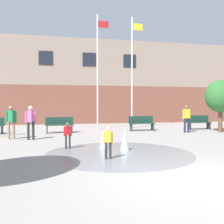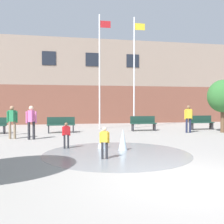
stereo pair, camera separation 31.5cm
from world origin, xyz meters
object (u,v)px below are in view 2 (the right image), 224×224
park_bench_near_trashcan (201,122)px  park_bench_under_right_flagpole (143,123)px  child_in_fountain (104,140)px  adult_near_bench (188,117)px  child_running (66,133)px  flagpole_left (100,68)px  street_tree_near_building (223,96)px  flagpole_right (135,69)px  adult_in_red (31,120)px  park_bench_under_left_flagpole (61,124)px  teen_by_trashcan (12,119)px

park_bench_near_trashcan → park_bench_under_right_flagpole: bearing=179.7°
child_in_fountain → adult_near_bench: 8.59m
child_running → flagpole_left: flagpole_left is taller
street_tree_near_building → flagpole_right: bearing=140.7°
adult_in_red → park_bench_under_left_flagpole: bearing=-10.8°
teen_by_trashcan → park_bench_under_left_flagpole: bearing=79.4°
park_bench_under_left_flagpole → adult_near_bench: (7.27, -1.42, 0.45)m
flagpole_left → park_bench_under_right_flagpole: bearing=-35.6°
park_bench_under_right_flagpole → adult_in_red: adult_in_red is taller
adult_near_bench → teen_by_trashcan: bearing=-170.1°
park_bench_under_right_flagpole → flagpole_right: bearing=92.1°
park_bench_under_right_flagpole → adult_in_red: size_ratio=1.01×
park_bench_under_right_flagpole → child_running: child_running is taller
park_bench_under_left_flagpole → park_bench_under_right_flagpole: size_ratio=1.00×
adult_in_red → street_tree_near_building: 10.80m
park_bench_under_right_flagpole → teen_by_trashcan: teen_by_trashcan is taller
child_in_fountain → street_tree_near_building: (8.01, 5.90, 1.54)m
park_bench_near_trashcan → flagpole_right: flagpole_right is taller
park_bench_under_right_flagpole → child_running: 7.39m
street_tree_near_building → park_bench_under_left_flagpole: bearing=169.8°
child_in_fountain → street_tree_near_building: size_ratio=0.32×
adult_near_bench → flagpole_left: flagpole_left is taller
park_bench_near_trashcan → flagpole_right: bearing=156.0°
adult_in_red → street_tree_near_building: (10.69, 0.96, 1.18)m
child_running → street_tree_near_building: size_ratio=0.32×
park_bench_under_right_flagpole → child_running: (-4.84, -5.58, 0.10)m
park_bench_under_right_flagpole → flagpole_left: 4.66m
park_bench_under_right_flagpole → flagpole_left: (-2.45, 1.76, 3.56)m
teen_by_trashcan → adult_in_red: same height
flagpole_left → adult_in_red: bearing=-131.2°
adult_near_bench → flagpole_left: size_ratio=0.21×
park_bench_under_right_flagpole → adult_near_bench: adult_near_bench is taller
park_bench_near_trashcan → flagpole_left: size_ratio=0.21×
adult_near_bench → street_tree_near_building: (2.04, -0.26, 1.18)m
child_running → street_tree_near_building: (9.12, 3.78, 1.54)m
child_running → flagpole_left: (2.39, 7.34, 3.46)m
park_bench_near_trashcan → flagpole_right: 5.62m
child_in_fountain → park_bench_near_trashcan: bearing=67.1°
street_tree_near_building → flagpole_left: bearing=152.1°
teen_by_trashcan → park_bench_under_right_flagpole: bearing=53.2°
flagpole_left → teen_by_trashcan: bearing=-139.9°
park_bench_near_trashcan → adult_in_red: 10.69m
park_bench_under_left_flagpole → park_bench_under_right_flagpole: bearing=1.4°
teen_by_trashcan → flagpole_right: 8.90m
child_running → flagpole_right: size_ratio=0.13×
park_bench_under_right_flagpole → adult_in_red: (-6.41, -2.76, 0.45)m
adult_near_bench → flagpole_right: size_ratio=0.21×
child_running → flagpole_left: 8.46m
child_in_fountain → flagpole_right: size_ratio=0.13×
child_running → adult_in_red: bearing=-78.3°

